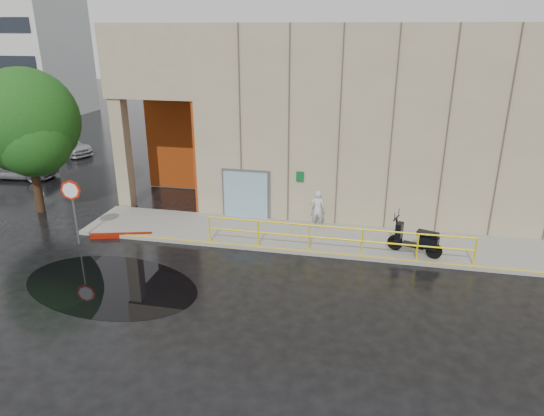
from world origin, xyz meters
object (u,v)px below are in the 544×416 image
at_px(red_curb, 121,235).
at_px(scooter, 417,232).
at_px(person, 317,209).
at_px(tree_near, 27,126).
at_px(car_a, 15,165).
at_px(car_c, 65,146).
at_px(stop_sign, 72,198).

bearing_deg(red_curb, scooter, 2.77).
relative_size(person, tree_near, 0.25).
height_order(person, red_curb, person).
bearing_deg(red_curb, person, 17.47).
distance_m(person, car_a, 17.56).
height_order(scooter, car_c, scooter).
bearing_deg(car_a, tree_near, -137.74).
bearing_deg(stop_sign, scooter, 21.91).
height_order(person, car_a, person).
bearing_deg(car_c, stop_sign, -126.15).
bearing_deg(car_c, scooter, -98.68).
height_order(stop_sign, red_curb, stop_sign).
relative_size(scooter, red_curb, 0.84).
xyz_separation_m(person, car_a, (-17.12, 3.90, -0.17)).
bearing_deg(stop_sign, car_a, 154.59).
relative_size(scooter, tree_near, 0.32).
xyz_separation_m(person, red_curb, (-7.51, -2.36, -0.84)).
bearing_deg(person, red_curb, 14.02).
bearing_deg(red_curb, tree_near, 159.43).
distance_m(person, red_curb, 7.91).
bearing_deg(car_c, tree_near, -133.01).
height_order(car_c, tree_near, tree_near).
bearing_deg(stop_sign, red_curb, 49.83).
height_order(stop_sign, tree_near, tree_near).
height_order(stop_sign, car_a, stop_sign).
height_order(scooter, car_a, scooter).
distance_m(scooter, red_curb, 11.31).
bearing_deg(red_curb, car_c, 131.21).
distance_m(person, tree_near, 12.73).
xyz_separation_m(red_curb, tree_near, (-4.85, 1.82, 3.84)).
height_order(scooter, red_curb, scooter).
bearing_deg(person, car_a, -16.29).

